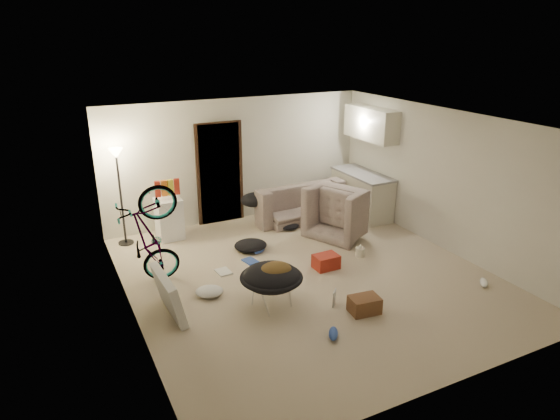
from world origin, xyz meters
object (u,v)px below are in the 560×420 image
drink_case_a (364,305)px  tv_box (169,295)px  kitchen_counter (362,195)px  juicer (360,251)px  armchair (345,215)px  saucer_chair (271,283)px  sofa (296,205)px  mini_fridge (169,219)px  drink_case_b (326,262)px  floor_lamp (118,176)px  bicycle (151,259)px

drink_case_a → tv_box: bearing=162.0°
kitchen_counter → juicer: kitchen_counter is taller
armchair → saucer_chair: size_ratio=1.24×
sofa → tv_box: size_ratio=2.06×
kitchen_counter → mini_fridge: 4.05m
kitchen_counter → juicer: size_ratio=6.41×
armchair → drink_case_b: bearing=111.1°
sofa → drink_case_b: size_ratio=4.87×
saucer_chair → floor_lamp: bearing=114.6°
bicycle → tv_box: bicycle is taller
saucer_chair → drink_case_a: bearing=-33.7°
mini_fridge → drink_case_a: mini_fridge is taller
saucer_chair → drink_case_b: (1.34, 0.69, -0.26)m
mini_fridge → drink_case_a: size_ratio=1.89×
tv_box → drink_case_a: (2.47, -1.15, -0.20)m
sofa → juicer: 2.21m
floor_lamp → drink_case_a: size_ratio=4.36×
sofa → juicer: (0.11, -2.20, -0.19)m
mini_fridge → juicer: size_ratio=3.35×
saucer_chair → sofa: bearing=56.4°
saucer_chair → armchair: bearing=37.0°
bicycle → drink_case_b: bicycle is taller
tv_box → drink_case_b: (2.71, 0.27, -0.20)m
armchair → saucer_chair: 3.11m
drink_case_a → saucer_chair: bearing=153.3°
kitchen_counter → sofa: bearing=161.5°
sofa → saucer_chair: bearing=53.6°
mini_fridge → juicer: bearing=-40.3°
sofa → drink_case_a: 3.87m
mini_fridge → drink_case_a: 4.24m
armchair → drink_case_b: (-1.15, -1.18, -0.24)m
kitchen_counter → mini_fridge: bearing=172.2°
juicer → bicycle: bearing=170.3°
sofa → saucer_chair: saucer_chair is taller
floor_lamp → drink_case_a: 4.87m
mini_fridge → tv_box: bearing=-105.5°
bicycle → mini_fridge: 1.85m
armchair → mini_fridge: (-3.14, 1.25, 0.03)m
drink_case_b → juicer: (0.78, 0.13, -0.02)m
kitchen_counter → sofa: (-1.35, 0.45, -0.15)m
sofa → bicycle: bicycle is taller
floor_lamp → sofa: floor_lamp is taller
sofa → mini_fridge: mini_fridge is taller
drink_case_b → sofa: bearing=73.0°
saucer_chair → juicer: size_ratio=3.84×
kitchen_counter → bicycle: 4.87m
kitchen_counter → drink_case_b: bearing=-137.0°
sofa → juicer: bearing=90.0°
armchair → mini_fridge: bearing=43.6°
tv_box → drink_case_a: tv_box is taller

